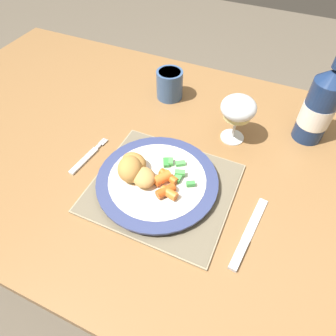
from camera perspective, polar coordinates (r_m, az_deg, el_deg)
ground_plane at (r=1.38m, az=0.82°, el=-19.03°), size 6.00×6.00×0.00m
dining_table at (r=0.81m, az=1.33°, el=-1.58°), size 1.59×0.84×0.74m
placemat at (r=0.68m, az=-1.04°, el=-3.76°), size 0.31×0.28×0.01m
dinner_plate at (r=0.67m, az=-2.11°, el=-2.51°), size 0.27×0.27×0.02m
breaded_croquettes at (r=0.66m, az=-6.55°, el=-0.32°), size 0.11×0.10×0.05m
green_beans_pile at (r=0.67m, az=1.45°, el=-0.49°), size 0.09×0.07×0.01m
glazed_carrots at (r=0.64m, az=-0.41°, el=-3.07°), size 0.07×0.08×0.02m
fork at (r=0.77m, az=-15.24°, el=1.85°), size 0.03×0.14×0.01m
table_knife at (r=0.63m, az=14.67°, el=-12.86°), size 0.04×0.18×0.01m
wine_glass at (r=0.75m, az=13.23°, el=10.77°), size 0.09×0.09×0.13m
bottle at (r=0.82m, az=27.00°, el=10.57°), size 0.08×0.08×0.28m
drinking_cup at (r=0.91m, az=0.31°, el=15.74°), size 0.08×0.08×0.08m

